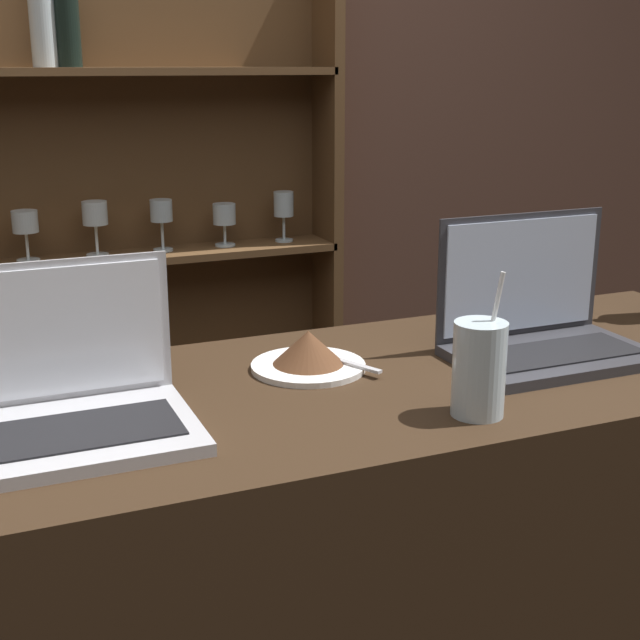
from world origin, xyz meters
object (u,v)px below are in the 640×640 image
(laptop_near, at_px, (66,399))
(laptop_far, at_px, (541,325))
(cake_plate, at_px, (308,353))
(water_glass, at_px, (479,369))

(laptop_near, height_order, laptop_far, laptop_far)
(laptop_far, distance_m, cake_plate, 0.41)
(laptop_near, bearing_deg, water_glass, -16.80)
(laptop_near, relative_size, water_glass, 1.59)
(laptop_near, height_order, water_glass, laptop_near)
(laptop_far, xyz_separation_m, water_glass, (-0.25, -0.20, 0.02))
(laptop_far, bearing_deg, cake_plate, 168.43)
(laptop_near, distance_m, laptop_far, 0.81)
(laptop_far, distance_m, water_glass, 0.32)
(water_glass, bearing_deg, cake_plate, 118.52)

